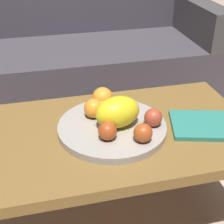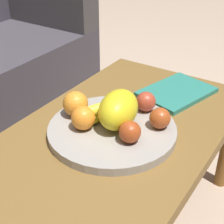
{
  "view_description": "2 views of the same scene",
  "coord_description": "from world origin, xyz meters",
  "px_view_note": "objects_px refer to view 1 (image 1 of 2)",
  "views": [
    {
      "loc": [
        -0.2,
        -0.94,
        1.08
      ],
      "look_at": [
        0.03,
        0.0,
        0.5
      ],
      "focal_mm": 53.22,
      "sensor_mm": 36.0,
      "label": 1
    },
    {
      "loc": [
        -0.69,
        -0.46,
        1.02
      ],
      "look_at": [
        0.03,
        0.0,
        0.5
      ],
      "focal_mm": 56.2,
      "sensor_mm": 36.0,
      "label": 2
    }
  ],
  "objects_px": {
    "orange_left": "(103,98)",
    "apple_left": "(153,117)",
    "fruit_bowl": "(112,127)",
    "apple_right": "(107,131)",
    "magazine": "(207,125)",
    "couch": "(76,56)",
    "banana_bunch": "(113,110)",
    "orange_front": "(94,108)",
    "apple_front": "(143,133)",
    "melon_large_front": "(118,112)",
    "coffee_table": "(105,143)"
  },
  "relations": [
    {
      "from": "apple_left",
      "to": "banana_bunch",
      "type": "distance_m",
      "value": 0.15
    },
    {
      "from": "coffee_table",
      "to": "banana_bunch",
      "type": "bearing_deg",
      "value": 48.39
    },
    {
      "from": "couch",
      "to": "apple_right",
      "type": "height_order",
      "value": "couch"
    },
    {
      "from": "fruit_bowl",
      "to": "melon_large_front",
      "type": "relative_size",
      "value": 2.42
    },
    {
      "from": "orange_front",
      "to": "orange_left",
      "type": "xyz_separation_m",
      "value": [
        0.05,
        0.06,
        0.0
      ]
    },
    {
      "from": "apple_right",
      "to": "magazine",
      "type": "relative_size",
      "value": 0.25
    },
    {
      "from": "orange_front",
      "to": "apple_front",
      "type": "relative_size",
      "value": 1.13
    },
    {
      "from": "melon_large_front",
      "to": "apple_front",
      "type": "distance_m",
      "value": 0.12
    },
    {
      "from": "orange_front",
      "to": "apple_left",
      "type": "relative_size",
      "value": 1.11
    },
    {
      "from": "orange_front",
      "to": "apple_left",
      "type": "bearing_deg",
      "value": -28.73
    },
    {
      "from": "coffee_table",
      "to": "apple_right",
      "type": "bearing_deg",
      "value": -95.0
    },
    {
      "from": "melon_large_front",
      "to": "orange_left",
      "type": "bearing_deg",
      "value": 98.93
    },
    {
      "from": "fruit_bowl",
      "to": "apple_left",
      "type": "height_order",
      "value": "apple_left"
    },
    {
      "from": "coffee_table",
      "to": "fruit_bowl",
      "type": "distance_m",
      "value": 0.07
    },
    {
      "from": "couch",
      "to": "magazine",
      "type": "distance_m",
      "value": 1.16
    },
    {
      "from": "apple_left",
      "to": "magazine",
      "type": "xyz_separation_m",
      "value": [
        0.2,
        -0.02,
        -0.05
      ]
    },
    {
      "from": "couch",
      "to": "apple_right",
      "type": "bearing_deg",
      "value": -92.6
    },
    {
      "from": "coffee_table",
      "to": "apple_right",
      "type": "distance_m",
      "value": 0.13
    },
    {
      "from": "coffee_table",
      "to": "couch",
      "type": "height_order",
      "value": "couch"
    },
    {
      "from": "banana_bunch",
      "to": "apple_right",
      "type": "bearing_deg",
      "value": -111.6
    },
    {
      "from": "coffee_table",
      "to": "banana_bunch",
      "type": "relative_size",
      "value": 6.26
    },
    {
      "from": "fruit_bowl",
      "to": "magazine",
      "type": "height_order",
      "value": "fruit_bowl"
    },
    {
      "from": "orange_left",
      "to": "apple_right",
      "type": "height_order",
      "value": "orange_left"
    },
    {
      "from": "fruit_bowl",
      "to": "apple_right",
      "type": "xyz_separation_m",
      "value": [
        -0.03,
        -0.08,
        0.04
      ]
    },
    {
      "from": "orange_front",
      "to": "orange_left",
      "type": "distance_m",
      "value": 0.08
    },
    {
      "from": "orange_left",
      "to": "magazine",
      "type": "xyz_separation_m",
      "value": [
        0.34,
        -0.19,
        -0.06
      ]
    },
    {
      "from": "apple_front",
      "to": "apple_right",
      "type": "height_order",
      "value": "same"
    },
    {
      "from": "apple_left",
      "to": "magazine",
      "type": "height_order",
      "value": "apple_left"
    },
    {
      "from": "fruit_bowl",
      "to": "banana_bunch",
      "type": "height_order",
      "value": "banana_bunch"
    },
    {
      "from": "magazine",
      "to": "orange_left",
      "type": "bearing_deg",
      "value": 166.57
    },
    {
      "from": "melon_large_front",
      "to": "apple_left",
      "type": "xyz_separation_m",
      "value": [
        0.12,
        -0.03,
        -0.02
      ]
    },
    {
      "from": "banana_bunch",
      "to": "orange_left",
      "type": "bearing_deg",
      "value": 105.57
    },
    {
      "from": "orange_front",
      "to": "magazine",
      "type": "distance_m",
      "value": 0.41
    },
    {
      "from": "couch",
      "to": "apple_front",
      "type": "distance_m",
      "value": 1.18
    },
    {
      "from": "melon_large_front",
      "to": "apple_left",
      "type": "bearing_deg",
      "value": -12.61
    },
    {
      "from": "couch",
      "to": "melon_large_front",
      "type": "bearing_deg",
      "value": -90.03
    },
    {
      "from": "orange_left",
      "to": "apple_left",
      "type": "xyz_separation_m",
      "value": [
        0.14,
        -0.17,
        -0.01
      ]
    },
    {
      "from": "melon_large_front",
      "to": "orange_front",
      "type": "xyz_separation_m",
      "value": [
        -0.07,
        0.08,
        -0.02
      ]
    },
    {
      "from": "orange_front",
      "to": "apple_right",
      "type": "bearing_deg",
      "value": -83.18
    },
    {
      "from": "couch",
      "to": "apple_front",
      "type": "bearing_deg",
      "value": -87.27
    },
    {
      "from": "apple_left",
      "to": "magazine",
      "type": "bearing_deg",
      "value": -5.97
    },
    {
      "from": "melon_large_front",
      "to": "orange_left",
      "type": "height_order",
      "value": "melon_large_front"
    },
    {
      "from": "orange_front",
      "to": "banana_bunch",
      "type": "height_order",
      "value": "orange_front"
    },
    {
      "from": "couch",
      "to": "banana_bunch",
      "type": "relative_size",
      "value": 10.06
    },
    {
      "from": "orange_left",
      "to": "apple_left",
      "type": "relative_size",
      "value": 1.24
    },
    {
      "from": "apple_left",
      "to": "orange_left",
      "type": "bearing_deg",
      "value": 130.32
    },
    {
      "from": "couch",
      "to": "apple_left",
      "type": "relative_size",
      "value": 27.22
    },
    {
      "from": "couch",
      "to": "orange_left",
      "type": "height_order",
      "value": "couch"
    },
    {
      "from": "coffee_table",
      "to": "orange_front",
      "type": "distance_m",
      "value": 0.13
    },
    {
      "from": "melon_large_front",
      "to": "apple_right",
      "type": "distance_m",
      "value": 0.09
    }
  ]
}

